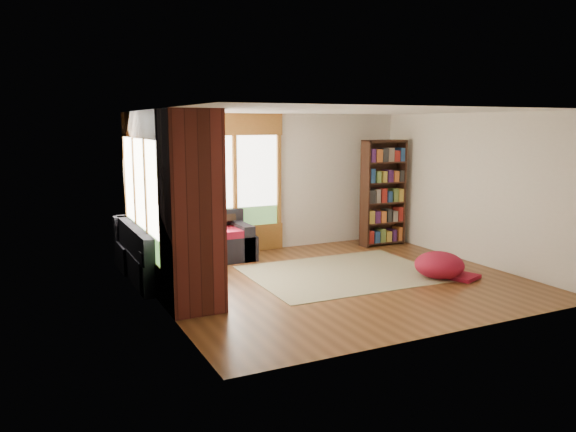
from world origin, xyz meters
name	(u,v)px	position (x,y,z in m)	size (l,w,h in m)	color
floor	(337,280)	(0.00, 0.00, 0.00)	(5.50, 5.50, 0.00)	#533017
ceiling	(340,111)	(0.00, 0.00, 2.60)	(5.50, 5.50, 0.00)	white
wall_back	(271,182)	(0.00, 2.50, 1.30)	(5.50, 0.04, 2.60)	silver
wall_front	(453,224)	(0.00, -2.50, 1.30)	(5.50, 0.04, 2.60)	silver
wall_left	(158,210)	(-2.75, 0.00, 1.30)	(0.04, 5.00, 2.60)	silver
wall_right	(475,189)	(2.75, 0.00, 1.30)	(0.04, 5.00, 2.60)	silver
windows_back	(212,183)	(-1.20, 2.47, 1.35)	(2.82, 0.10, 1.90)	#986326
windows_left	(142,195)	(-2.72, 1.20, 1.35)	(0.10, 2.62, 1.90)	#986326
roller_blind	(132,165)	(-2.69, 2.03, 1.75)	(0.03, 0.72, 0.90)	#607A56
brick_chimney	(192,212)	(-2.40, -0.35, 1.30)	(0.70, 0.70, 2.60)	#471914
sectional_sofa	(184,252)	(-1.95, 1.70, 0.30)	(2.20, 2.20, 0.80)	black
area_rug	(343,273)	(0.30, 0.31, 0.01)	(3.00, 2.29, 0.01)	beige
bookshelf	(383,193)	(2.14, 1.84, 1.05)	(0.90, 0.30, 2.10)	#331A11
pouf	(439,264)	(1.52, -0.59, 0.22)	(0.77, 0.77, 0.42)	maroon
dog_tan	(198,224)	(-1.75, 1.57, 0.78)	(0.96, 0.74, 0.47)	brown
dog_brindle	(200,232)	(-1.88, 1.04, 0.75)	(0.73, 0.88, 0.43)	black
throw_pillows	(183,223)	(-1.92, 1.85, 0.76)	(1.98, 1.68, 0.45)	black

